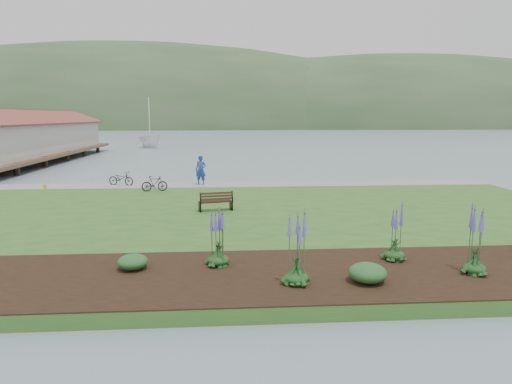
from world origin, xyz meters
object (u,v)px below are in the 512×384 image
person (201,168)px  bicycle_a (121,178)px  park_bench (216,201)px  sailboat (150,148)px

person → bicycle_a: size_ratio=1.31×
park_bench → person: size_ratio=0.73×
person → bicycle_a: 5.05m
park_bench → bicycle_a: size_ratio=0.96×
person → sailboat: 42.47m
park_bench → bicycle_a: bearing=114.0°
person → sailboat: (-9.56, 41.36, -1.50)m
sailboat → bicycle_a: bearing=-121.5°
park_bench → person: person is taller
park_bench → person: (-1.06, 8.12, 0.63)m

